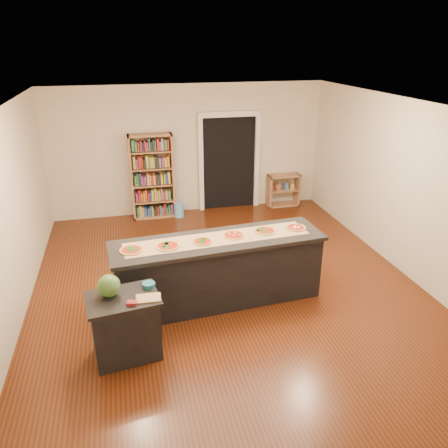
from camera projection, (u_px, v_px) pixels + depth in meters
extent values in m
cube|color=beige|center=(227.00, 204.00, 6.42)|extent=(6.00, 7.00, 2.80)
cube|color=#4F230D|center=(227.00, 286.00, 6.97)|extent=(6.00, 7.00, 0.01)
cube|color=white|center=(227.00, 107.00, 5.87)|extent=(6.00, 7.00, 0.01)
cube|color=black|center=(229.00, 163.00, 9.87)|extent=(1.20, 0.02, 2.10)
cube|color=silver|center=(201.00, 166.00, 9.69)|extent=(0.10, 0.08, 2.10)
cube|color=silver|center=(257.00, 162.00, 9.97)|extent=(0.10, 0.08, 2.10)
cube|color=silver|center=(230.00, 114.00, 9.40)|extent=(1.40, 0.08, 0.12)
cube|color=black|center=(219.00, 272.00, 6.42)|extent=(2.98, 0.75, 0.96)
cube|color=black|center=(218.00, 241.00, 6.22)|extent=(3.07, 0.83, 0.05)
cube|color=black|center=(125.00, 328.00, 5.31)|extent=(0.77, 0.54, 0.80)
cube|color=black|center=(122.00, 299.00, 5.15)|extent=(0.84, 0.62, 0.04)
cube|color=#A97952|center=(152.00, 177.00, 9.37)|extent=(0.92, 0.33, 1.83)
cube|color=#A97952|center=(283.00, 190.00, 10.23)|extent=(0.75, 0.32, 0.75)
cylinder|color=#60ABD7|center=(179.00, 210.00, 9.65)|extent=(0.22, 0.22, 0.32)
cube|color=tan|center=(218.00, 239.00, 6.23)|extent=(2.69, 0.67, 0.00)
sphere|color=#144214|center=(109.00, 286.00, 5.12)|extent=(0.27, 0.27, 0.27)
cube|color=tan|center=(148.00, 298.00, 5.10)|extent=(0.30, 0.21, 0.02)
cube|color=maroon|center=(132.00, 303.00, 4.99)|extent=(0.13, 0.10, 0.04)
cylinder|color=#195966|center=(149.00, 285.00, 5.34)|extent=(0.16, 0.16, 0.06)
cylinder|color=#B08C44|center=(131.00, 250.00, 5.86)|extent=(0.31, 0.31, 0.02)
cylinder|color=#A5190C|center=(131.00, 250.00, 5.86)|extent=(0.26, 0.26, 0.00)
cylinder|color=#B08C44|center=(168.00, 246.00, 5.98)|extent=(0.33, 0.33, 0.02)
cylinder|color=#A5190C|center=(168.00, 245.00, 5.98)|extent=(0.27, 0.27, 0.00)
cylinder|color=#B08C44|center=(202.00, 242.00, 6.11)|extent=(0.28, 0.28, 0.02)
cylinder|color=#A5190C|center=(202.00, 241.00, 6.11)|extent=(0.23, 0.23, 0.00)
cylinder|color=#B08C44|center=(234.00, 235.00, 6.31)|extent=(0.31, 0.31, 0.02)
cylinder|color=#A5190C|center=(234.00, 235.00, 6.30)|extent=(0.25, 0.25, 0.00)
cylinder|color=#B08C44|center=(265.00, 231.00, 6.45)|extent=(0.34, 0.34, 0.02)
cylinder|color=#A5190C|center=(265.00, 230.00, 6.45)|extent=(0.28, 0.28, 0.00)
cylinder|color=#B08C44|center=(296.00, 228.00, 6.56)|extent=(0.31, 0.31, 0.02)
cylinder|color=#A5190C|center=(296.00, 227.00, 6.56)|extent=(0.25, 0.25, 0.00)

